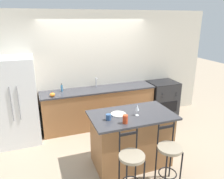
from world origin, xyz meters
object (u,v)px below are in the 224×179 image
object	(u,v)px
pumpkin_decoration	(52,95)
wine_glass	(137,108)
soap_bottle	(62,88)
bar_stool_near	(131,162)
tumbler_cup	(125,119)
dinner_plate	(118,114)
oven_range	(162,99)
coffee_mug	(109,117)
bar_stool_far	(169,154)
refrigerator	(17,101)

from	to	relation	value
pumpkin_decoration	wine_glass	bearing A→B (deg)	-50.14
wine_glass	soap_bottle	size ratio (longest dim) A/B	1.04
wine_glass	soap_bottle	bearing A→B (deg)	119.62
bar_stool_near	tumbler_cup	xyz separation A→B (m)	(0.07, 0.42, 0.48)
bar_stool_near	dinner_plate	bearing A→B (deg)	83.07
soap_bottle	dinner_plate	bearing A→B (deg)	-66.01
oven_range	pumpkin_decoration	xyz separation A→B (m)	(-2.81, -0.16, 0.51)
wine_glass	bar_stool_near	bearing A→B (deg)	-121.11
dinner_plate	coffee_mug	distance (m)	0.27
bar_stool_far	wine_glass	size ratio (longest dim) A/B	5.24
oven_range	dinner_plate	size ratio (longest dim) A/B	3.55
pumpkin_decoration	bar_stool_near	bearing A→B (deg)	-67.51
tumbler_cup	pumpkin_decoration	distance (m)	1.94
refrigerator	tumbler_cup	world-z (taller)	refrigerator
oven_range	pumpkin_decoration	distance (m)	2.86
wine_glass	pumpkin_decoration	bearing A→B (deg)	129.86
refrigerator	bar_stool_far	distance (m)	3.14
dinner_plate	soap_bottle	distance (m)	1.80
refrigerator	wine_glass	size ratio (longest dim) A/B	9.40
tumbler_cup	wine_glass	bearing A→B (deg)	33.61
refrigerator	coffee_mug	xyz separation A→B (m)	(1.45, -1.58, 0.11)
bar_stool_near	wine_glass	xyz separation A→B (m)	(0.37, 0.62, 0.55)
wine_glass	coffee_mug	world-z (taller)	wine_glass
bar_stool_far	dinner_plate	distance (m)	1.02
refrigerator	soap_bottle	bearing A→B (deg)	11.93
tumbler_cup	refrigerator	bearing A→B (deg)	132.82
dinner_plate	soap_bottle	xyz separation A→B (m)	(-0.73, 1.64, 0.04)
dinner_plate	wine_glass	bearing A→B (deg)	-26.03
bar_stool_near	tumbler_cup	world-z (taller)	tumbler_cup
bar_stool_near	refrigerator	bearing A→B (deg)	125.70
bar_stool_far	wine_glass	xyz separation A→B (m)	(-0.25, 0.63, 0.55)
refrigerator	pumpkin_decoration	size ratio (longest dim) A/B	16.32
refrigerator	bar_stool_near	world-z (taller)	refrigerator
oven_range	tumbler_cup	size ratio (longest dim) A/B	6.80
bar_stool_far	coffee_mug	bearing A→B (deg)	140.44
oven_range	coffee_mug	world-z (taller)	coffee_mug
refrigerator	dinner_plate	size ratio (longest dim) A/B	6.80
refrigerator	pumpkin_decoration	world-z (taller)	refrigerator
oven_range	pumpkin_decoration	size ratio (longest dim) A/B	8.53
bar_stool_far	pumpkin_decoration	size ratio (longest dim) A/B	9.10
oven_range	dinner_plate	world-z (taller)	dinner_plate
tumbler_cup	soap_bottle	xyz separation A→B (m)	(-0.71, 1.98, -0.02)
bar_stool_far	bar_stool_near	bearing A→B (deg)	179.36
soap_bottle	bar_stool_far	bearing A→B (deg)	-62.28
coffee_mug	tumbler_cup	world-z (taller)	tumbler_cup
wine_glass	pumpkin_decoration	distance (m)	1.95
oven_range	soap_bottle	bearing A→B (deg)	177.33
refrigerator	oven_range	world-z (taller)	refrigerator
bar_stool_near	wine_glass	distance (m)	0.91
coffee_mug	bar_stool_near	bearing A→B (deg)	-77.88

